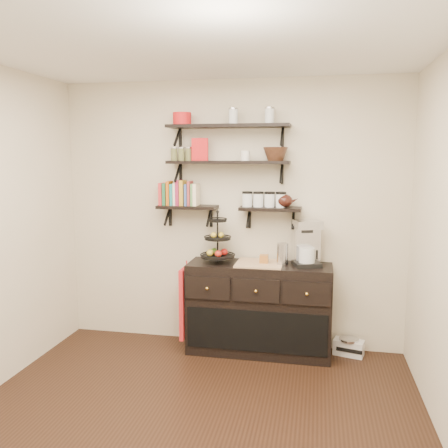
% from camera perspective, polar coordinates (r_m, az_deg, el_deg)
% --- Properties ---
extents(floor, '(3.50, 3.50, 0.00)m').
position_cam_1_polar(floor, '(3.67, -4.72, -23.90)').
color(floor, black).
rests_on(floor, ground).
extents(ceiling, '(3.50, 3.50, 0.02)m').
position_cam_1_polar(ceiling, '(3.20, -5.33, 21.76)').
color(ceiling, white).
rests_on(ceiling, back_wall).
extents(back_wall, '(3.50, 0.02, 2.70)m').
position_cam_1_polar(back_wall, '(4.85, 0.79, 1.13)').
color(back_wall, beige).
rests_on(back_wall, ground).
extents(shelf_top, '(1.20, 0.27, 0.23)m').
position_cam_1_polar(shelf_top, '(4.69, 0.51, 11.67)').
color(shelf_top, black).
rests_on(shelf_top, back_wall).
extents(shelf_mid, '(1.20, 0.27, 0.23)m').
position_cam_1_polar(shelf_mid, '(4.68, 0.51, 7.40)').
color(shelf_mid, black).
rests_on(shelf_mid, back_wall).
extents(shelf_low_left, '(0.60, 0.25, 0.23)m').
position_cam_1_polar(shelf_low_left, '(4.82, -4.38, 1.99)').
color(shelf_low_left, black).
rests_on(shelf_low_left, back_wall).
extents(shelf_low_right, '(0.60, 0.25, 0.23)m').
position_cam_1_polar(shelf_low_right, '(4.67, 5.61, 1.77)').
color(shelf_low_right, black).
rests_on(shelf_low_right, back_wall).
extents(cookbooks, '(0.40, 0.15, 0.26)m').
position_cam_1_polar(cookbooks, '(4.82, -5.17, 3.63)').
color(cookbooks, red).
rests_on(cookbooks, shelf_low_left).
extents(glass_canisters, '(0.43, 0.10, 0.13)m').
position_cam_1_polar(glass_canisters, '(4.66, 4.82, 2.85)').
color(glass_canisters, silver).
rests_on(glass_canisters, shelf_low_right).
extents(sideboard, '(1.40, 0.50, 0.92)m').
position_cam_1_polar(sideboard, '(4.77, 4.23, -10.08)').
color(sideboard, black).
rests_on(sideboard, floor).
extents(fruit_stand, '(0.34, 0.34, 0.50)m').
position_cam_1_polar(fruit_stand, '(4.68, -0.73, -2.57)').
color(fruit_stand, black).
rests_on(fruit_stand, sideboard).
extents(candle, '(0.08, 0.08, 0.08)m').
position_cam_1_polar(candle, '(4.63, 4.84, -4.19)').
color(candle, '#985A23').
rests_on(candle, sideboard).
extents(coffee_maker, '(0.30, 0.30, 0.44)m').
position_cam_1_polar(coffee_maker, '(4.60, 9.98, -2.38)').
color(coffee_maker, black).
rests_on(coffee_maker, sideboard).
extents(thermal_carafe, '(0.11, 0.11, 0.22)m').
position_cam_1_polar(thermal_carafe, '(4.59, 7.04, -3.66)').
color(thermal_carafe, silver).
rests_on(thermal_carafe, sideboard).
extents(apron, '(0.04, 0.30, 0.70)m').
position_cam_1_polar(apron, '(4.80, -4.71, -9.33)').
color(apron, '#B51327').
rests_on(apron, sideboard).
extents(radio, '(0.31, 0.23, 0.17)m').
position_cam_1_polar(radio, '(4.97, 14.77, -14.09)').
color(radio, silver).
rests_on(radio, floor).
extents(recipe_box, '(0.17, 0.08, 0.22)m').
position_cam_1_polar(recipe_box, '(4.74, -2.92, 8.95)').
color(recipe_box, red).
rests_on(recipe_box, shelf_mid).
extents(walnut_bowl, '(0.24, 0.24, 0.13)m').
position_cam_1_polar(walnut_bowl, '(4.62, 6.21, 8.37)').
color(walnut_bowl, black).
rests_on(walnut_bowl, shelf_mid).
extents(ramekins, '(0.09, 0.09, 0.10)m').
position_cam_1_polar(ramekins, '(4.65, 2.59, 8.20)').
color(ramekins, white).
rests_on(ramekins, shelf_mid).
extents(teapot, '(0.21, 0.16, 0.15)m').
position_cam_1_polar(teapot, '(4.64, 7.32, 2.92)').
color(teapot, black).
rests_on(teapot, shelf_low_right).
extents(red_pot, '(0.18, 0.18, 0.12)m').
position_cam_1_polar(red_pot, '(4.80, -5.07, 12.50)').
color(red_pot, red).
rests_on(red_pot, shelf_top).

